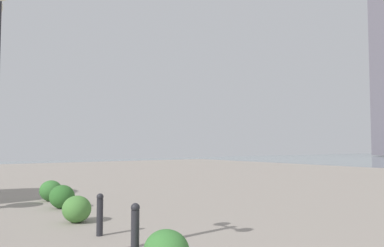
% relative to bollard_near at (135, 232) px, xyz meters
% --- Properties ---
extents(bollard_near, '(0.13, 0.13, 0.87)m').
position_rel_bollard_near_xyz_m(bollard_near, '(0.00, 0.00, 0.00)').
color(bollard_near, '#232328').
rests_on(bollard_near, ground).
extents(bollard_mid, '(0.13, 0.13, 0.79)m').
position_rel_bollard_near_xyz_m(bollard_mid, '(1.91, -0.23, -0.04)').
color(bollard_mid, '#232328').
rests_on(bollard_mid, ground).
extents(shrub_low, '(0.69, 0.62, 0.58)m').
position_rel_bollard_near_xyz_m(shrub_low, '(3.37, -0.28, -0.16)').
color(shrub_low, '#477F38').
rests_on(shrub_low, ground).
extents(shrub_round, '(0.73, 0.66, 0.62)m').
position_rel_bollard_near_xyz_m(shrub_round, '(6.98, -0.69, -0.14)').
color(shrub_round, '#387533').
rests_on(shrub_round, ground).
extents(shrub_wide, '(0.73, 0.66, 0.62)m').
position_rel_bollard_near_xyz_m(shrub_wide, '(5.44, -0.57, -0.14)').
color(shrub_wide, '#2D6628').
rests_on(shrub_wide, ground).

